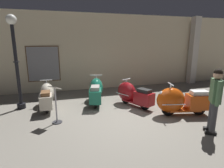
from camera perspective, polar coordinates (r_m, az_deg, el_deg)
The scene contains 9 objects.
ground_plane at distance 5.53m, azimuth 4.91°, elevation -11.24°, with size 60.00×60.00×0.00m, color slate.
showroom_back_wall at distance 8.97m, azimuth -3.29°, elevation 9.95°, with size 18.00×0.63×3.57m.
scooter_0 at distance 6.81m, azimuth -19.79°, elevation -3.41°, with size 0.50×1.55×0.94m.
scooter_1 at distance 6.98m, azimuth -5.04°, elevation -1.99°, with size 0.84×1.73×1.02m.
scooter_2 at distance 6.63m, azimuth 6.17°, elevation -3.11°, with size 1.06×1.59×0.95m.
scooter_3 at distance 6.06m, azimuth 20.36°, elevation -5.05°, with size 1.76×0.84×1.04m.
lamppost at distance 6.81m, azimuth -28.12°, elevation 8.26°, with size 0.33×0.33×3.13m.
visitor_0 at distance 5.14m, azimuth 29.65°, elevation -3.53°, with size 0.40×0.49×1.65m.
info_stanchion at distance 5.41m, azimuth -17.15°, elevation -7.09°, with size 0.39×0.38×1.10m.
Camera 1 is at (-1.85, -4.69, 2.28)m, focal length 29.08 mm.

